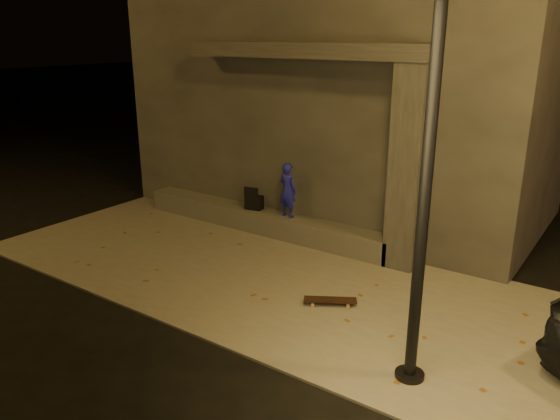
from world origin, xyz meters
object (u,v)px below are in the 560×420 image
Objects in this scene: skateboard at (330,300)px; street_lamp_0 at (439,27)px; skateboarder at (288,190)px; column at (408,169)px; backpack at (254,201)px.

street_lamp_0 reaches higher than skateboard.
skateboard is (2.22, -2.08, -0.94)m from skateboarder.
column is 0.49× the size of street_lamp_0.
street_lamp_0 is (3.96, -3.16, 3.09)m from skateboarder.
backpack is at bearing 115.10° from skateboard.
skateboard is (-0.30, -2.08, -1.73)m from column.
column reaches higher than skateboarder.
street_lamp_0 is (1.74, -1.08, 4.03)m from skateboard.
street_lamp_0 reaches higher than column.
skateboard is at bearing 148.34° from street_lamp_0.
backpack is 0.61× the size of skateboard.
column is at bearing -172.75° from skateboarder.
column is 2.64m from skateboarder.
street_lamp_0 is (4.83, -3.16, 3.48)m from backpack.
skateboard is (3.08, -2.08, -0.55)m from backpack.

